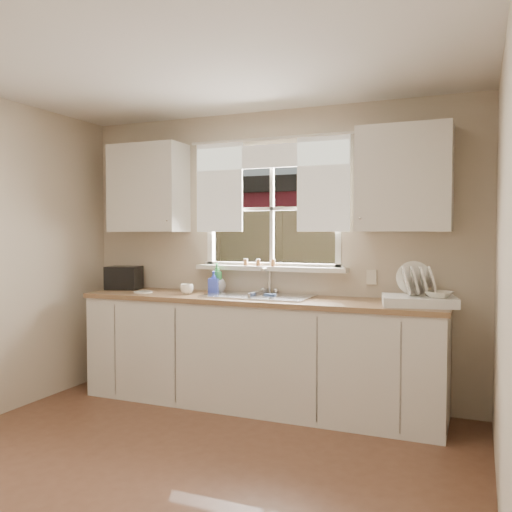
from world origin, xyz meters
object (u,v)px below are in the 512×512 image
at_px(dish_rack, 419,296).
at_px(cup, 187,289).
at_px(soap_bottle_a, 217,278).
at_px(black_appliance, 124,278).

distance_m(dish_rack, cup, 1.92).
relative_size(soap_bottle_a, cup, 2.32).
bearing_deg(soap_bottle_a, black_appliance, -175.79).
bearing_deg(cup, black_appliance, -177.10).
bearing_deg(black_appliance, cup, -25.49).
distance_m(cup, black_appliance, 0.78).
height_order(dish_rack, soap_bottle_a, dish_rack).
bearing_deg(dish_rack, black_appliance, 177.35).
xyz_separation_m(soap_bottle_a, black_appliance, (-0.94, -0.07, -0.02)).
bearing_deg(dish_rack, soap_bottle_a, 173.50).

